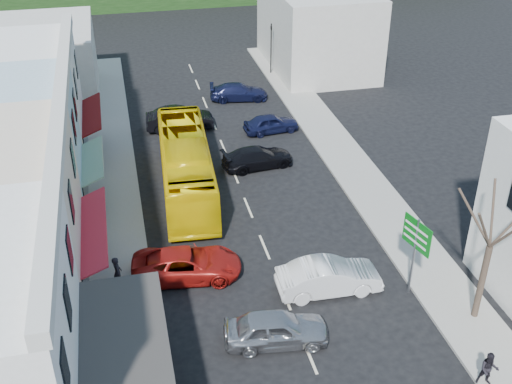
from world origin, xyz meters
name	(u,v)px	position (x,y,z in m)	size (l,w,h in m)	color
ground	(284,295)	(0.00, 0.00, 0.00)	(120.00, 120.00, 0.00)	black
sidewalk_left	(115,204)	(-7.50, 10.00, 0.07)	(3.00, 52.00, 0.15)	gray
sidewalk_right	(359,176)	(7.50, 10.00, 0.07)	(3.00, 52.00, 0.15)	gray
shopfront_row	(1,200)	(-12.49, 5.00, 4.00)	(8.25, 30.00, 8.00)	silver
distant_block_left	(42,65)	(-12.00, 27.00, 3.00)	(8.00, 10.00, 6.00)	#B7B2A8
distant_block_right	(317,28)	(11.00, 30.00, 3.50)	(8.00, 12.00, 7.00)	#B7B2A8
bus	(186,167)	(-3.15, 10.84, 1.55)	(2.50, 11.60, 3.10)	yellow
car_silver	(276,330)	(-1.17, -2.94, 0.70)	(1.80, 4.40, 1.40)	#9F9FA3
car_white	(329,279)	(2.10, -0.15, 0.70)	(1.80, 4.40, 1.40)	silver
car_red	(187,265)	(-4.27, 2.44, 0.70)	(1.90, 4.60, 1.40)	maroon
car_black_near	(258,157)	(1.66, 12.73, 0.70)	(1.84, 4.50, 1.40)	black
car_navy_mid	(271,123)	(3.76, 17.62, 0.70)	(1.80, 4.40, 1.40)	black
car_black_far	(180,120)	(-2.49, 19.54, 0.70)	(1.80, 4.40, 1.40)	black
car_navy_far	(239,91)	(2.73, 24.00, 0.70)	(1.84, 4.50, 1.40)	black
pedestrian_left	(118,273)	(-7.57, 2.16, 1.00)	(0.60, 0.40, 1.70)	black
pedestrian_right	(489,368)	(6.30, -7.17, 1.00)	(0.70, 0.44, 1.70)	black
direction_sign	(414,257)	(5.80, -1.09, 2.05)	(0.64, 1.84, 4.10)	#066012
street_tree	(490,247)	(7.93, -3.42, 3.91)	(3.16, 3.16, 7.82)	#33261C
traffic_signal	(271,49)	(6.60, 29.03, 2.22)	(0.54, 0.93, 4.44)	black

